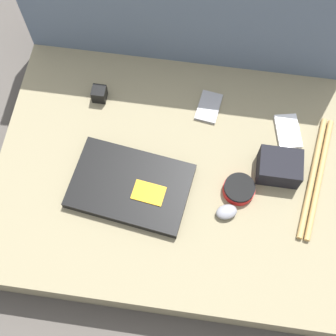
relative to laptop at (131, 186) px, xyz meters
name	(u,v)px	position (x,y,z in m)	size (l,w,h in m)	color
ground_plane	(168,188)	(0.10, 0.07, -0.16)	(8.00, 8.00, 0.00)	#4C4742
couch_seat	(168,180)	(0.10, 0.07, -0.09)	(1.02, 0.78, 0.15)	#847A5B
couch_backrest	(190,11)	(0.10, 0.56, 0.11)	(1.02, 0.20, 0.55)	slate
laptop	(131,186)	(0.00, 0.00, 0.00)	(0.36, 0.27, 0.03)	black
computer_mouse	(227,212)	(0.28, -0.04, 0.00)	(0.07, 0.06, 0.03)	gray
speaker_puck	(239,189)	(0.31, 0.03, 0.00)	(0.09, 0.09, 0.03)	red
phone_silver	(288,131)	(0.44, 0.25, -0.01)	(0.09, 0.13, 0.01)	silver
phone_black	(209,107)	(0.20, 0.30, -0.01)	(0.08, 0.11, 0.01)	#99999E
camera_pouch	(279,167)	(0.42, 0.11, 0.02)	(0.12, 0.10, 0.07)	black
charger_brick	(99,94)	(-0.15, 0.29, 0.01)	(0.04, 0.04, 0.05)	black
drumstick_pair	(316,177)	(0.53, 0.11, -0.01)	(0.10, 0.39, 0.02)	tan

